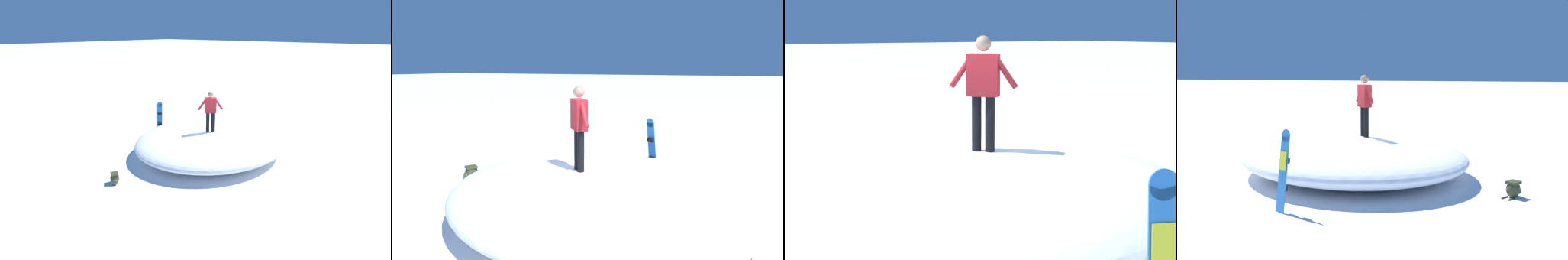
{
  "view_description": "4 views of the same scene",
  "coord_description": "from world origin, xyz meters",
  "views": [
    {
      "loc": [
        -6.18,
        8.63,
        4.9
      ],
      "look_at": [
        0.77,
        0.07,
        0.99
      ],
      "focal_mm": 25.79,
      "sensor_mm": 36.0,
      "label": 1
    },
    {
      "loc": [
        -6.11,
        -3.05,
        3.06
      ],
      "look_at": [
        0.79,
        0.09,
        1.72
      ],
      "focal_mm": 33.06,
      "sensor_mm": 36.0,
      "label": 2
    },
    {
      "loc": [
        5.85,
        -3.86,
        2.73
      ],
      "look_at": [
        0.25,
        -0.19,
        1.39
      ],
      "focal_mm": 44.53,
      "sensor_mm": 36.0,
      "label": 3
    },
    {
      "loc": [
        10.91,
        3.48,
        2.77
      ],
      "look_at": [
        0.17,
        0.21,
        1.23
      ],
      "focal_mm": 38.77,
      "sensor_mm": 36.0,
      "label": 4
    }
  ],
  "objects": [
    {
      "name": "snowboarder_standing",
      "position": [
        0.1,
        -0.04,
        1.98
      ],
      "size": [
        0.79,
        0.75,
        1.66
      ],
      "color": "black",
      "rests_on": "snow_mound"
    },
    {
      "name": "ground",
      "position": [
        0.0,
        0.0,
        0.0
      ],
      "size": [
        240.0,
        240.0,
        0.0
      ],
      "primitive_type": "plane",
      "color": "white"
    },
    {
      "name": "snowboard_primary_upright",
      "position": [
        3.6,
        -0.6,
        0.86
      ],
      "size": [
        0.33,
        0.34,
        1.66
      ],
      "color": "#2672BF",
      "rests_on": "ground"
    },
    {
      "name": "backpack_near",
      "position": [
        -0.92,
        -3.08,
        0.2
      ],
      "size": [
        0.35,
        0.59,
        0.38
      ],
      "color": "maroon",
      "rests_on": "ground"
    },
    {
      "name": "backpack_far",
      "position": [
        1.24,
        3.83,
        0.19
      ],
      "size": [
        0.55,
        0.47,
        0.37
      ],
      "color": "#383D23",
      "rests_on": "ground"
    },
    {
      "name": "snow_mound",
      "position": [
        0.27,
        -0.33,
        0.52
      ],
      "size": [
        7.64,
        8.06,
        1.03
      ],
      "primitive_type": "ellipsoid",
      "rotation": [
        0.0,
        0.0,
        1.17
      ],
      "color": "white",
      "rests_on": "ground"
    }
  ]
}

